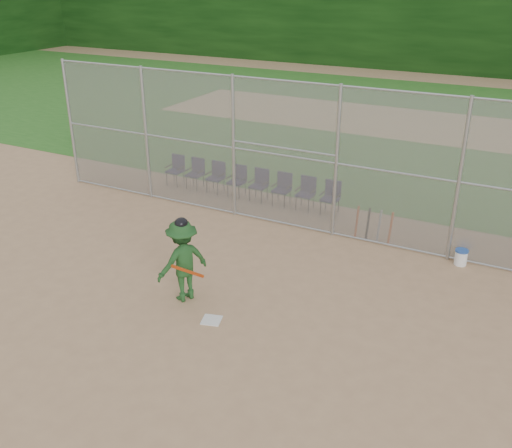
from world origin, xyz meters
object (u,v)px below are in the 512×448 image
at_px(home_plate, 212,320).
at_px(water_cooler, 461,257).
at_px(chair_0, 175,170).
at_px(batter_at_plate, 183,260).

height_order(home_plate, water_cooler, water_cooler).
bearing_deg(home_plate, water_cooler, 49.92).
bearing_deg(chair_0, water_cooler, -9.00).
relative_size(batter_at_plate, chair_0, 1.98).
bearing_deg(water_cooler, chair_0, 171.00).
relative_size(home_plate, water_cooler, 0.98).
xyz_separation_m(home_plate, chair_0, (-5.26, 6.29, 0.47)).
distance_m(batter_at_plate, water_cooler, 6.68).
distance_m(home_plate, chair_0, 8.22).
bearing_deg(batter_at_plate, home_plate, -26.23).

